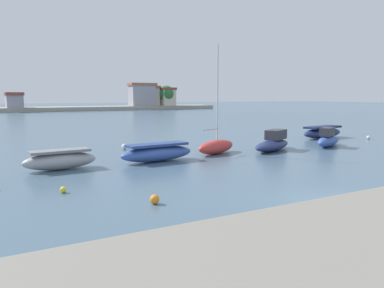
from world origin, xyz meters
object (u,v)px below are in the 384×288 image
(moored_boat_5, at_px, (328,139))
(moored_boat_6, at_px, (323,132))
(mooring_buoy_3, at_px, (155,199))
(moored_boat_2, at_px, (157,153))
(moored_boat_1, at_px, (60,160))
(mooring_buoy_0, at_px, (63,190))
(mooring_buoy_4, at_px, (124,147))
(mooring_buoy_2, at_px, (368,137))
(moored_boat_3, at_px, (216,146))
(moored_boat_4, at_px, (273,143))

(moored_boat_5, bearing_deg, moored_boat_6, 19.87)
(mooring_buoy_3, bearing_deg, moored_boat_2, 64.77)
(moored_boat_1, distance_m, mooring_buoy_0, 5.37)
(moored_boat_1, relative_size, mooring_buoy_3, 11.24)
(moored_boat_6, height_order, mooring_buoy_4, moored_boat_6)
(moored_boat_6, xyz_separation_m, mooring_buoy_2, (2.83, -2.80, -0.37))
(moored_boat_2, relative_size, moored_boat_3, 0.66)
(moored_boat_3, xyz_separation_m, moored_boat_6, (14.00, 3.24, 0.00))
(moored_boat_6, relative_size, mooring_buoy_2, 15.93)
(mooring_buoy_3, bearing_deg, moored_boat_6, 28.70)
(moored_boat_3, relative_size, mooring_buoy_0, 27.88)
(moored_boat_5, relative_size, mooring_buoy_0, 14.91)
(mooring_buoy_0, bearing_deg, moored_boat_3, 27.44)
(moored_boat_5, distance_m, mooring_buoy_4, 15.62)
(mooring_buoy_3, relative_size, mooring_buoy_4, 0.82)
(moored_boat_6, height_order, mooring_buoy_0, moored_boat_6)
(moored_boat_5, xyz_separation_m, mooring_buoy_4, (-14.32, 6.23, -0.36))
(mooring_buoy_0, xyz_separation_m, mooring_buoy_3, (2.57, -3.34, 0.04))
(moored_boat_2, relative_size, mooring_buoy_4, 11.21)
(mooring_buoy_2, bearing_deg, moored_boat_4, -174.74)
(mooring_buoy_4, bearing_deg, mooring_buoy_2, -11.81)
(moored_boat_5, distance_m, mooring_buoy_2, 7.51)
(moored_boat_4, bearing_deg, moored_boat_6, -3.92)
(moored_boat_6, relative_size, mooring_buoy_3, 15.13)
(mooring_buoy_2, height_order, mooring_buoy_3, mooring_buoy_3)
(moored_boat_4, relative_size, moored_boat_5, 1.28)
(mooring_buoy_0, distance_m, mooring_buoy_2, 28.86)
(moored_boat_4, distance_m, mooring_buoy_4, 10.84)
(moored_boat_2, relative_size, moored_boat_6, 0.91)
(moored_boat_3, height_order, mooring_buoy_4, moored_boat_3)
(moored_boat_5, xyz_separation_m, mooring_buoy_0, (-20.85, -4.62, -0.44))
(moored_boat_4, height_order, mooring_buoy_4, moored_boat_4)
(mooring_buoy_0, bearing_deg, moored_boat_5, 12.49)
(moored_boat_1, distance_m, moored_boat_2, 5.62)
(moored_boat_1, bearing_deg, mooring_buoy_4, 41.08)
(moored_boat_1, bearing_deg, mooring_buoy_2, -1.52)
(moored_boat_1, distance_m, moored_boat_5, 19.94)
(moored_boat_1, distance_m, moored_boat_4, 14.86)
(moored_boat_3, relative_size, moored_boat_6, 1.38)
(moored_boat_2, relative_size, mooring_buoy_3, 13.76)
(moored_boat_4, distance_m, moored_boat_5, 5.11)
(moored_boat_1, distance_m, mooring_buoy_2, 27.26)
(moored_boat_3, bearing_deg, moored_boat_2, 167.23)
(moored_boat_5, height_order, moored_boat_6, moored_boat_5)
(moored_boat_3, xyz_separation_m, mooring_buoy_3, (-8.75, -9.22, -0.36))
(moored_boat_1, height_order, moored_boat_2, moored_boat_2)
(mooring_buoy_3, distance_m, mooring_buoy_4, 14.73)
(mooring_buoy_0, distance_m, mooring_buoy_3, 4.21)
(moored_boat_2, bearing_deg, moored_boat_4, -3.77)
(moored_boat_2, distance_m, moored_boat_4, 9.24)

